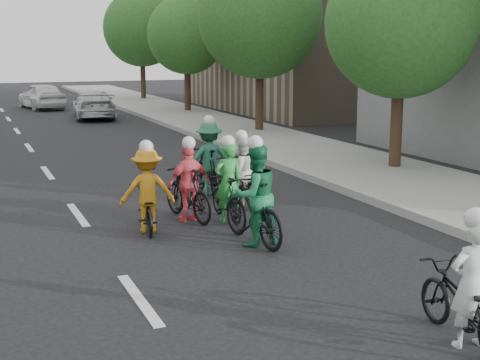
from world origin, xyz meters
TOP-DOWN VIEW (x-y plane):
  - ground at (0.00, 0.00)m, footprint 120.00×120.00m
  - sidewalk_right at (8.00, 10.00)m, footprint 4.00×80.00m
  - curb_right at (6.05, 10.00)m, footprint 0.18×80.00m
  - bldg_se at (16.00, 24.00)m, footprint 10.00×14.00m
  - tree_r_0 at (8.80, 6.60)m, footprint 4.00×4.00m
  - tree_r_1 at (8.80, 15.60)m, footprint 4.80×4.80m
  - tree_r_2 at (8.80, 24.60)m, footprint 4.00×4.00m
  - tree_r_3 at (8.80, 33.60)m, footprint 4.80×4.80m
  - cyclist_0 at (3.38, 4.57)m, footprint 0.80×1.90m
  - cyclist_1 at (2.47, 1.78)m, footprint 0.92×1.93m
  - cyclist_2 at (3.09, -2.75)m, footprint 0.75×1.76m
  - cyclist_3 at (2.64, 3.47)m, footprint 0.57×1.48m
  - cyclist_4 at (1.00, 3.30)m, footprint 1.08×1.61m
  - cyclist_5 at (1.94, 3.74)m, footprint 0.94×1.81m
  - cyclist_6 at (3.10, 5.79)m, footprint 1.11×1.82m
  - follow_car_lead at (3.82, 23.74)m, footprint 2.37×4.74m
  - follow_car_trail at (2.11, 29.94)m, footprint 2.48×4.47m

SIDE VIEW (x-z plane):
  - ground at x=0.00m, z-range 0.00..0.00m
  - sidewalk_right at x=8.00m, z-range 0.00..0.15m
  - curb_right at x=6.05m, z-range 0.00..0.18m
  - cyclist_2 at x=3.09m, z-range -0.28..1.34m
  - cyclist_0 at x=3.38m, z-range -0.23..1.40m
  - cyclist_3 at x=2.64m, z-range -0.26..1.43m
  - cyclist_5 at x=1.94m, z-range -0.21..1.45m
  - cyclist_4 at x=1.00m, z-range -0.22..1.47m
  - follow_car_lead at x=3.82m, z-range 0.00..1.32m
  - cyclist_6 at x=3.10m, z-range -0.21..1.63m
  - cyclist_1 at x=2.47m, z-range -0.23..1.66m
  - follow_car_trail at x=2.11m, z-range 0.00..1.44m
  - tree_r_0 at x=8.80m, z-range 0.98..6.95m
  - tree_r_2 at x=8.80m, z-range 0.98..6.95m
  - bldg_se at x=16.00m, z-range 0.00..8.00m
  - tree_r_1 at x=8.80m, z-range 1.05..7.98m
  - tree_r_3 at x=8.80m, z-range 1.05..7.98m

